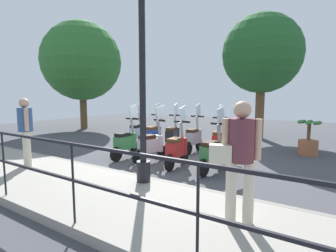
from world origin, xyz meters
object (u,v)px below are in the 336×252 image
scooter_near_2 (152,145)px  scooter_near_0 (213,152)px  lamp_post_near (142,81)px  potted_palm (308,140)px  scooter_near_1 (177,148)px  scooter_near_3 (126,142)px  scooter_far_1 (194,137)px  tree_distant (262,54)px  pedestrian_with_bag (239,153)px  scooter_far_3 (154,134)px  scooter_far_4 (137,132)px  scooter_far_2 (173,135)px  scooter_far_0 (218,140)px  tree_large (82,61)px  pedestrian_distant (25,127)px

scooter_near_2 → scooter_near_0: bearing=-73.6°
lamp_post_near → potted_palm: 5.79m
scooter_near_1 → scooter_near_3: same height
scooter_near_3 → scooter_far_1: 2.19m
scooter_near_2 → scooter_far_1: (1.75, -0.38, 0.00)m
scooter_far_1 → tree_distant: bearing=-19.2°
lamp_post_near → scooter_near_0: size_ratio=2.82×
pedestrian_with_bag → scooter_far_3: bearing=24.6°
tree_distant → scooter_near_3: (-5.76, 2.28, -2.99)m
lamp_post_near → scooter_far_1: (3.47, 0.69, -1.59)m
scooter_near_1 → scooter_far_4: (1.70, 2.70, 0.00)m
tree_distant → scooter_far_2: (-3.96, 1.83, -2.99)m
scooter_far_1 → scooter_far_3: (-0.16, 1.46, 0.00)m
scooter_far_0 → scooter_far_2: (0.09, 1.65, 0.00)m
scooter_far_1 → scooter_far_4: (-0.07, 2.26, 0.00)m
tree_large → scooter_far_0: 9.38m
scooter_near_0 → scooter_near_2: (-0.01, 1.77, 0.00)m
pedestrian_with_bag → tree_distant: 8.59m
tree_large → potted_palm: tree_large is taller
tree_large → scooter_near_3: 8.16m
scooter_near_0 → scooter_near_2: 1.77m
lamp_post_near → scooter_far_4: (3.39, 2.96, -1.59)m
scooter_near_0 → potted_palm: bearing=-20.5°
pedestrian_with_bag → scooter_far_2: 5.45m
scooter_near_2 → pedestrian_with_bag: bearing=-110.7°
tree_large → scooter_far_3: (-2.20, -6.26, -3.10)m
scooter_far_3 → scooter_far_0: bearing=-96.8°
potted_palm → scooter_near_0: 3.70m
scooter_near_3 → scooter_near_1: bearing=-87.9°
pedestrian_with_bag → pedestrian_distant: 5.07m
scooter_near_1 → tree_large: bearing=60.1°
pedestrian_with_bag → scooter_near_0: size_ratio=1.03×
scooter_far_0 → scooter_far_4: bearing=75.4°
pedestrian_distant → scooter_far_2: 4.38m
tree_distant → scooter_near_1: tree_distant is taller
tree_distant → scooter_near_2: 6.60m
scooter_near_0 → scooter_near_1: 0.95m
pedestrian_with_bag → scooter_far_1: bearing=11.6°
tree_large → pedestrian_distant: bearing=-138.4°
lamp_post_near → scooter_near_3: 3.01m
tree_distant → scooter_far_0: tree_distant is taller
scooter_far_2 → scooter_near_0: bearing=-141.5°
scooter_near_0 → scooter_far_0: size_ratio=1.00×
scooter_far_0 → scooter_far_4: (0.01, 3.12, 0.00)m
scooter_near_0 → scooter_far_4: 4.02m
scooter_far_1 → pedestrian_distant: bearing=145.8°
tree_distant → scooter_far_2: 5.29m
tree_large → potted_palm: bearing=-92.6°
pedestrian_with_bag → tree_large: size_ratio=0.28×
lamp_post_near → scooter_far_2: size_ratio=2.82×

